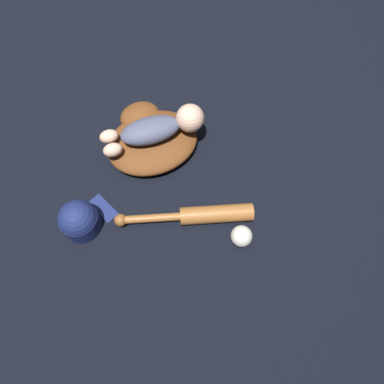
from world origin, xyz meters
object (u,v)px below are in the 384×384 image
Objects in this scene: baseball_bat at (201,215)px; baseball at (242,236)px; baby_figure at (160,127)px; baseball_cap at (79,220)px; baseball_glove at (150,138)px.

baseball is (0.13, -0.09, 0.01)m from baseball_bat.
baby_figure reaches higher than baseball_cap.
baseball_bat is (0.16, -0.33, -0.01)m from baseball_glove.
baseball_cap reaches higher than baseball_bat.
baseball is (0.24, -0.41, -0.08)m from baby_figure.
baseball_cap is (-0.25, -0.31, 0.02)m from baseball_glove.
baseball_cap is (-0.41, 0.01, 0.02)m from baseball_bat.
baseball is at bearing -35.82° from baseball_bat.
baseball_glove reaches higher than baseball.
baby_figure is 0.35m from baseball_bat.
baseball_bat is 0.41m from baseball_cap.
baseball_bat is 0.16m from baseball.
baseball_glove reaches higher than baseball_bat.
baseball_cap is at bearing -134.52° from baby_figure.
baseball reaches higher than baseball_bat.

